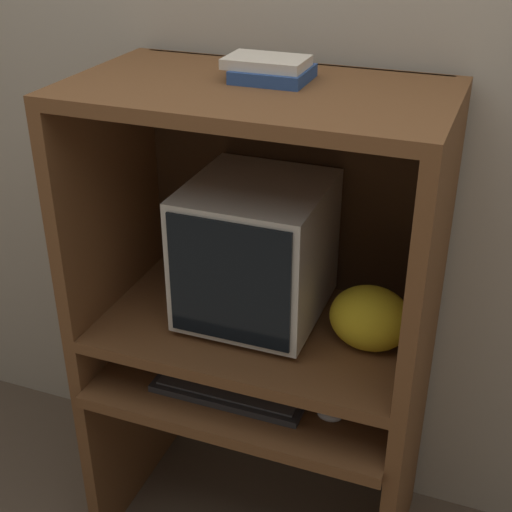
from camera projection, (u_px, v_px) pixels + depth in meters
name	position (u px, v px, depth m)	size (l,w,h in m)	color
wall_back	(299.00, 117.00, 2.07)	(6.00, 0.06, 2.60)	#B2A893
desk_base	(254.00, 437.00, 2.19)	(0.95, 0.57, 0.63)	brown
desk_monitor_shelf	(258.00, 333.00, 2.05)	(0.95, 0.55, 0.17)	brown
hutch_upper	(263.00, 173.00, 1.85)	(0.95, 0.55, 0.68)	brown
crt_monitor	(256.00, 251.00, 1.97)	(0.37, 0.40, 0.40)	beige
keyboard	(231.00, 389.00, 2.02)	(0.44, 0.16, 0.03)	#2D2D30
mouse	(330.00, 415.00, 1.91)	(0.07, 0.05, 0.03)	#B7B7B7
snack_bag	(370.00, 318.00, 1.89)	(0.22, 0.16, 0.18)	gold
book_stack	(271.00, 69.00, 1.74)	(0.20, 0.16, 0.06)	navy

